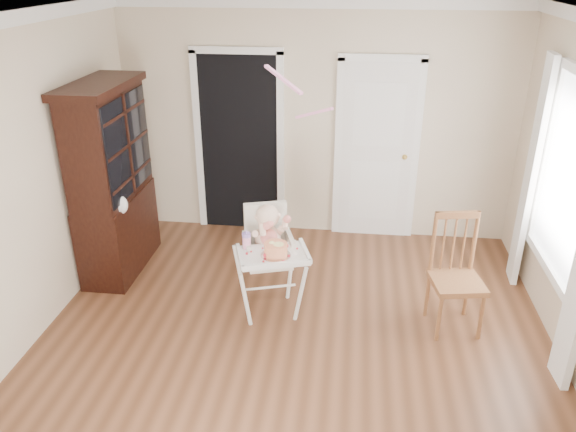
# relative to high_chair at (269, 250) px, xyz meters

# --- Properties ---
(floor) EXTENTS (5.00, 5.00, 0.00)m
(floor) POSITION_rel_high_chair_xyz_m (0.28, -0.68, -0.66)
(floor) COLOR #51301C
(floor) RESTS_ON ground
(ceiling) EXTENTS (5.00, 5.00, 0.00)m
(ceiling) POSITION_rel_high_chair_xyz_m (0.28, -0.68, 2.04)
(ceiling) COLOR white
(ceiling) RESTS_ON wall_back
(wall_back) EXTENTS (4.50, 0.00, 4.50)m
(wall_back) POSITION_rel_high_chair_xyz_m (0.28, 1.82, 0.69)
(wall_back) COLOR beige
(wall_back) RESTS_ON floor
(wall_left) EXTENTS (0.00, 5.00, 5.00)m
(wall_left) POSITION_rel_high_chair_xyz_m (-1.97, -0.68, 0.69)
(wall_left) COLOR beige
(wall_left) RESTS_ON floor
(crown_molding) EXTENTS (4.50, 5.00, 0.12)m
(crown_molding) POSITION_rel_high_chair_xyz_m (0.28, -0.68, 1.98)
(crown_molding) COLOR white
(crown_molding) RESTS_ON ceiling
(doorway) EXTENTS (1.06, 0.05, 2.22)m
(doorway) POSITION_rel_high_chair_xyz_m (-0.62, 1.80, 0.45)
(doorway) COLOR black
(doorway) RESTS_ON wall_back
(closet_door) EXTENTS (0.96, 0.09, 2.13)m
(closet_door) POSITION_rel_high_chair_xyz_m (0.98, 1.80, 0.37)
(closet_door) COLOR white
(closet_door) RESTS_ON wall_back
(window_right) EXTENTS (0.13, 1.84, 2.30)m
(window_right) POSITION_rel_high_chair_xyz_m (2.46, 0.12, 0.63)
(window_right) COLOR white
(window_right) RESTS_ON wall_right
(high_chair) EXTENTS (0.80, 0.90, 1.07)m
(high_chair) POSITION_rel_high_chair_xyz_m (0.00, 0.00, 0.00)
(high_chair) COLOR white
(high_chair) RESTS_ON floor
(baby) EXTENTS (0.36, 0.27, 0.50)m
(baby) POSITION_rel_high_chair_xyz_m (-0.01, 0.03, 0.17)
(baby) COLOR beige
(baby) RESTS_ON high_chair
(cake) EXTENTS (0.26, 0.26, 0.12)m
(cake) POSITION_rel_high_chair_xyz_m (0.10, -0.26, 0.14)
(cake) COLOR silver
(cake) RESTS_ON high_chair
(sippy_cup) EXTENTS (0.08, 0.08, 0.19)m
(sippy_cup) POSITION_rel_high_chair_xyz_m (-0.17, -0.15, 0.16)
(sippy_cup) COLOR pink
(sippy_cup) RESTS_ON high_chair
(china_cabinet) EXTENTS (0.53, 1.18, 2.00)m
(china_cabinet) POSITION_rel_high_chair_xyz_m (-1.71, 0.65, 0.34)
(china_cabinet) COLOR black
(china_cabinet) RESTS_ON floor
(dining_chair) EXTENTS (0.50, 0.50, 1.06)m
(dining_chair) POSITION_rel_high_chair_xyz_m (1.67, -0.01, -0.16)
(dining_chair) COLOR brown
(dining_chair) RESTS_ON floor
(streamer) EXTENTS (0.34, 0.39, 0.15)m
(streamer) POSITION_rel_high_chair_xyz_m (0.16, -0.21, 1.57)
(streamer) COLOR pink
(streamer) RESTS_ON ceiling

